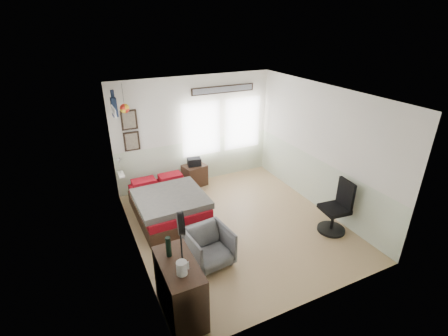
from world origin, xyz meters
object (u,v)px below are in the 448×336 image
at_px(armchair, 209,247).
at_px(nightstand, 195,175).
at_px(bed, 168,204).
at_px(dresser, 180,289).
at_px(task_chair, 337,211).

distance_m(armchair, nightstand, 2.94).
relative_size(bed, armchair, 2.64).
bearing_deg(bed, nightstand, 46.40).
bearing_deg(dresser, task_chair, 9.73).
xyz_separation_m(armchair, task_chair, (2.63, -0.21, 0.12)).
distance_m(dresser, nightstand, 3.97).
height_order(bed, task_chair, task_chair).
bearing_deg(armchair, nightstand, 67.57).
distance_m(dresser, task_chair, 3.47).
bearing_deg(nightstand, task_chair, -70.79).
xyz_separation_m(bed, armchair, (0.21, -1.71, 0.04)).
xyz_separation_m(dresser, nightstand, (1.60, 3.63, -0.18)).
distance_m(armchair, task_chair, 2.64).
height_order(bed, dresser, dresser).
height_order(dresser, armchair, dresser).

